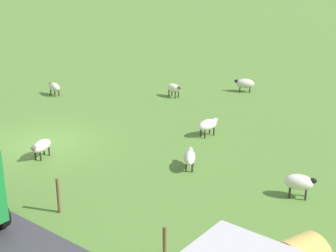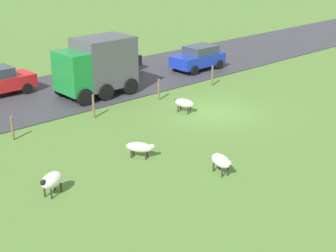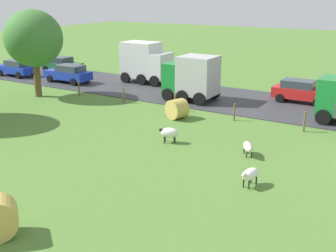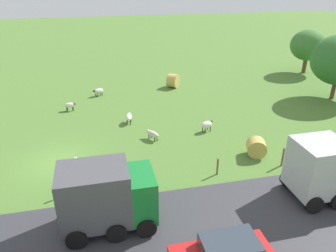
{
  "view_description": "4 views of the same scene",
  "coord_description": "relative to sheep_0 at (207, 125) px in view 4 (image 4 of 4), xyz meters",
  "views": [
    {
      "loc": [
        13.23,
        17.33,
        8.65
      ],
      "look_at": [
        -2.6,
        4.99,
        1.18
      ],
      "focal_mm": 54.71,
      "sensor_mm": 36.0,
      "label": 1
    },
    {
      "loc": [
        -17.02,
        18.87,
        8.79
      ],
      "look_at": [
        -1.74,
        4.96,
        0.97
      ],
      "focal_mm": 53.63,
      "sensor_mm": 36.0,
      "label": 2
    },
    {
      "loc": [
        -21.23,
        -0.39,
        7.91
      ],
      "look_at": [
        -3.69,
        10.29,
        1.48
      ],
      "focal_mm": 45.55,
      "sensor_mm": 36.0,
      "label": 3
    },
    {
      "loc": [
        19.26,
        2.95,
        11.36
      ],
      "look_at": [
        -1.17,
        7.7,
        1.33
      ],
      "focal_mm": 34.27,
      "sensor_mm": 36.0,
      "label": 4
    }
  ],
  "objects": [
    {
      "name": "sheep_3",
      "position": [
        3.34,
        -9.84,
        -0.06
      ],
      "size": [
        1.24,
        0.76,
        0.76
      ],
      "color": "beige",
      "rests_on": "ground_plane"
    },
    {
      "name": "sheep_1",
      "position": [
        -2.95,
        -5.8,
        -0.03
      ],
      "size": [
        1.19,
        0.7,
        0.8
      ],
      "color": "white",
      "rests_on": "ground_plane"
    },
    {
      "name": "fence_post_3",
      "position": [
        5.87,
        -1.36,
        -0.01
      ],
      "size": [
        0.12,
        0.12,
        1.13
      ],
      "primitive_type": "cylinder",
      "color": "brown",
      "rests_on": "ground_plane"
    },
    {
      "name": "sheep_5",
      "position": [
        0.4,
        -4.41,
        -0.11
      ],
      "size": [
        1.23,
        1.0,
        0.69
      ],
      "color": "beige",
      "rests_on": "ground_plane"
    },
    {
      "name": "sheep_6",
      "position": [
        -6.82,
        -10.7,
        -0.04
      ],
      "size": [
        0.58,
        1.09,
        0.77
      ],
      "color": "silver",
      "rests_on": "ground_plane"
    },
    {
      "name": "hay_bale_1",
      "position": [
        4.33,
        2.03,
        0.07
      ],
      "size": [
        1.41,
        1.57,
        1.3
      ],
      "primitive_type": "cylinder",
      "rotation": [
        1.57,
        0.0,
        1.22
      ],
      "color": "tan",
      "rests_on": "ground_plane"
    },
    {
      "name": "sheep_0",
      "position": [
        0.0,
        0.0,
        0.0
      ],
      "size": [
        0.88,
        1.16,
        0.86
      ],
      "color": "silver",
      "rests_on": "ground_plane"
    },
    {
      "name": "tree_1",
      "position": [
        -13.03,
        17.45,
        2.85
      ],
      "size": [
        4.27,
        4.27,
        5.29
      ],
      "color": "brown",
      "rests_on": "ground_plane"
    },
    {
      "name": "ground_plane",
      "position": [
        2.25,
        -11.08,
        -0.58
      ],
      "size": [
        160.0,
        160.0,
        0.0
      ],
      "primitive_type": "plane",
      "color": "#517A33"
    },
    {
      "name": "truck_0",
      "position": [
        9.16,
        3.53,
        1.25
      ],
      "size": [
        2.73,
        3.83,
        3.38
      ],
      "color": "#197F33",
      "rests_on": "road_strip"
    },
    {
      "name": "sheep_2",
      "position": [
        -10.22,
        -8.04,
        -0.07
      ],
      "size": [
        1.0,
        1.2,
        0.79
      ],
      "color": "beige",
      "rests_on": "ground_plane"
    },
    {
      "name": "fence_post_4",
      "position": [
        5.87,
        3.11,
        0.07
      ],
      "size": [
        0.12,
        0.12,
        1.3
      ],
      "primitive_type": "cylinder",
      "color": "brown",
      "rests_on": "ground_plane"
    },
    {
      "name": "truck_2",
      "position": [
        8.9,
        -8.21,
        1.25
      ],
      "size": [
        2.63,
        4.44,
        3.34
      ],
      "color": "#197F33",
      "rests_on": "road_strip"
    },
    {
      "name": "fence_post_1",
      "position": [
        5.87,
        -10.28,
        0.04
      ],
      "size": [
        0.12,
        0.12,
        1.25
      ],
      "primitive_type": "cylinder",
      "color": "brown",
      "rests_on": "ground_plane"
    },
    {
      "name": "hay_bale_0",
      "position": [
        -11.19,
        0.04,
        0.15
      ],
      "size": [
        1.79,
        1.72,
        1.47
      ],
      "primitive_type": "cylinder",
      "rotation": [
        1.57,
        0.0,
        2.48
      ],
      "color": "tan",
      "rests_on": "ground_plane"
    },
    {
      "name": "fence_post_2",
      "position": [
        5.87,
        -5.82,
        0.05
      ],
      "size": [
        0.12,
        0.12,
        1.25
      ],
      "primitive_type": "cylinder",
      "color": "brown",
      "rests_on": "ground_plane"
    }
  ]
}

